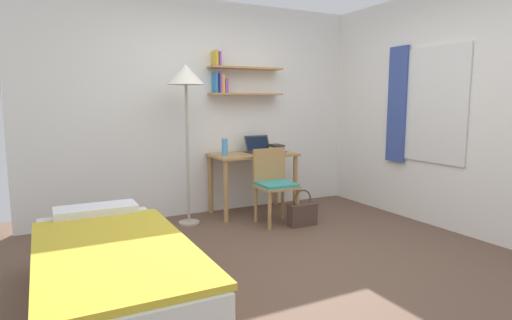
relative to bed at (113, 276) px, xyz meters
name	(u,v)px	position (x,y,z in m)	size (l,w,h in m)	color
ground_plane	(296,264)	(1.52, 0.12, -0.24)	(5.28, 5.28, 0.00)	brown
wall_back	(209,108)	(1.52, 2.14, 1.07)	(4.40, 0.27, 2.60)	white
wall_right	(460,110)	(3.54, 0.15, 1.06)	(0.10, 4.40, 2.60)	white
bed	(113,276)	(0.00, 0.00, 0.00)	(0.93, 2.03, 0.54)	#B2844C
desk	(253,165)	(1.97, 1.82, 0.37)	(1.04, 0.57, 0.75)	#B2844C
desk_chair	(274,182)	(1.98, 1.31, 0.24)	(0.43, 0.41, 0.85)	#B2844C
standing_lamp	(186,83)	(1.09, 1.72, 1.35)	(0.41, 0.41, 1.79)	#B2A893
laptop	(259,148)	(2.09, 1.89, 0.57)	(0.34, 0.23, 0.21)	#2D2D33
water_bottle	(225,147)	(1.56, 1.77, 0.61)	(0.07, 0.07, 0.21)	#4C99DB
book_stack	(276,148)	(2.31, 1.83, 0.56)	(0.19, 0.24, 0.10)	purple
handbag	(302,214)	(2.20, 1.06, -0.10)	(0.33, 0.13, 0.41)	#4C382D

